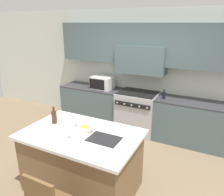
{
  "coord_description": "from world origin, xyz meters",
  "views": [
    {
      "loc": [
        1.55,
        -2.58,
        2.4
      ],
      "look_at": [
        -0.04,
        0.57,
        1.18
      ],
      "focal_mm": 35.0,
      "sensor_mm": 36.0,
      "label": 1
    }
  ],
  "objects_px": {
    "fruit_bowl": "(85,129)",
    "wine_glass_far": "(76,118)",
    "microwave": "(102,83)",
    "wine_bottle": "(54,117)",
    "oil_bottle_on_counter": "(164,95)",
    "range_stove": "(137,112)",
    "wine_glass_near": "(70,129)"
  },
  "relations": [
    {
      "from": "wine_bottle",
      "to": "oil_bottle_on_counter",
      "type": "bearing_deg",
      "value": 58.15
    },
    {
      "from": "fruit_bowl",
      "to": "microwave",
      "type": "bearing_deg",
      "value": 112.77
    },
    {
      "from": "wine_glass_near",
      "to": "fruit_bowl",
      "type": "distance_m",
      "value": 0.27
    },
    {
      "from": "range_stove",
      "to": "wine_bottle",
      "type": "distance_m",
      "value": 2.17
    },
    {
      "from": "wine_bottle",
      "to": "wine_glass_far",
      "type": "distance_m",
      "value": 0.37
    },
    {
      "from": "range_stove",
      "to": "oil_bottle_on_counter",
      "type": "distance_m",
      "value": 0.78
    },
    {
      "from": "wine_bottle",
      "to": "fruit_bowl",
      "type": "relative_size",
      "value": 1.21
    },
    {
      "from": "microwave",
      "to": "fruit_bowl",
      "type": "relative_size",
      "value": 2.26
    },
    {
      "from": "microwave",
      "to": "wine_bottle",
      "type": "xyz_separation_m",
      "value": [
        0.28,
        -2.02,
        -0.03
      ]
    },
    {
      "from": "wine_bottle",
      "to": "oil_bottle_on_counter",
      "type": "relative_size",
      "value": 1.31
    },
    {
      "from": "wine_glass_far",
      "to": "wine_bottle",
      "type": "bearing_deg",
      "value": -170.43
    },
    {
      "from": "microwave",
      "to": "wine_glass_near",
      "type": "bearing_deg",
      "value": -71.22
    },
    {
      "from": "range_stove",
      "to": "wine_glass_near",
      "type": "xyz_separation_m",
      "value": [
        -0.12,
        -2.28,
        0.59
      ]
    },
    {
      "from": "fruit_bowl",
      "to": "oil_bottle_on_counter",
      "type": "relative_size",
      "value": 1.09
    },
    {
      "from": "wine_glass_near",
      "to": "oil_bottle_on_counter",
      "type": "xyz_separation_m",
      "value": [
        0.71,
        2.22,
        -0.08
      ]
    },
    {
      "from": "fruit_bowl",
      "to": "range_stove",
      "type": "bearing_deg",
      "value": 88.84
    },
    {
      "from": "microwave",
      "to": "oil_bottle_on_counter",
      "type": "distance_m",
      "value": 1.49
    },
    {
      "from": "wine_glass_far",
      "to": "microwave",
      "type": "bearing_deg",
      "value": 108.23
    },
    {
      "from": "range_stove",
      "to": "oil_bottle_on_counter",
      "type": "xyz_separation_m",
      "value": [
        0.59,
        -0.05,
        0.52
      ]
    },
    {
      "from": "oil_bottle_on_counter",
      "to": "range_stove",
      "type": "bearing_deg",
      "value": 174.66
    },
    {
      "from": "microwave",
      "to": "fruit_bowl",
      "type": "bearing_deg",
      "value": -67.23
    },
    {
      "from": "range_stove",
      "to": "fruit_bowl",
      "type": "height_order",
      "value": "fruit_bowl"
    },
    {
      "from": "fruit_bowl",
      "to": "wine_glass_far",
      "type": "bearing_deg",
      "value": 156.89
    },
    {
      "from": "wine_glass_far",
      "to": "fruit_bowl",
      "type": "xyz_separation_m",
      "value": [
        0.22,
        -0.09,
        -0.1
      ]
    },
    {
      "from": "wine_glass_near",
      "to": "oil_bottle_on_counter",
      "type": "height_order",
      "value": "wine_glass_near"
    },
    {
      "from": "wine_glass_near",
      "to": "wine_glass_far",
      "type": "distance_m",
      "value": 0.36
    },
    {
      "from": "wine_glass_near",
      "to": "wine_glass_far",
      "type": "height_order",
      "value": "same"
    },
    {
      "from": "wine_glass_near",
      "to": "wine_glass_far",
      "type": "relative_size",
      "value": 1.0
    },
    {
      "from": "fruit_bowl",
      "to": "oil_bottle_on_counter",
      "type": "xyz_separation_m",
      "value": [
        0.63,
        1.98,
        0.02
      ]
    },
    {
      "from": "range_stove",
      "to": "wine_glass_far",
      "type": "height_order",
      "value": "wine_glass_far"
    },
    {
      "from": "microwave",
      "to": "wine_glass_near",
      "type": "height_order",
      "value": "microwave"
    },
    {
      "from": "range_stove",
      "to": "microwave",
      "type": "bearing_deg",
      "value": 178.82
    }
  ]
}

